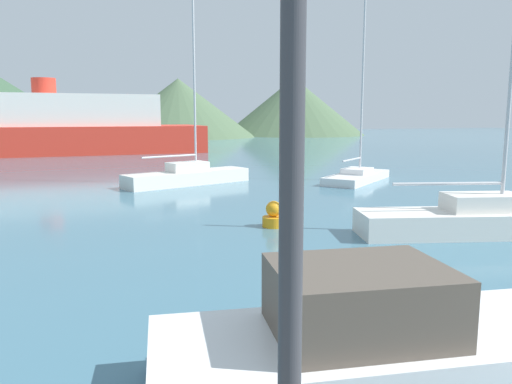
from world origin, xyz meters
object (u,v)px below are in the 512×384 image
object	(u,v)px
sailboat_inner	(357,174)
sailboat_middle	(188,175)
motorboat_near	(443,346)
sailboat_outer	(483,219)
ferry_distant	(46,128)
buoy_marker	(274,216)

from	to	relation	value
sailboat_inner	sailboat_middle	world-z (taller)	sailboat_middle
motorboat_near	sailboat_outer	xyz separation A→B (m)	(7.55, 6.75, -0.01)
ferry_distant	buoy_marker	bearing A→B (deg)	-77.33
sailboat_middle	sailboat_outer	xyz separation A→B (m)	(6.14, -15.18, -0.01)
sailboat_middle	buoy_marker	size ratio (longest dim) A/B	12.88
sailboat_middle	ferry_distant	world-z (taller)	sailboat_middle
ferry_distant	sailboat_middle	bearing A→B (deg)	-73.07
motorboat_near	sailboat_outer	distance (m)	10.13
sailboat_middle	motorboat_near	bearing A→B (deg)	-112.07
sailboat_inner	ferry_distant	world-z (taller)	sailboat_inner
sailboat_outer	ferry_distant	size ratio (longest dim) A/B	0.30
sailboat_outer	sailboat_inner	bearing A→B (deg)	91.82
motorboat_near	sailboat_inner	world-z (taller)	sailboat_inner
buoy_marker	sailboat_outer	bearing A→B (deg)	-30.97
sailboat_middle	ferry_distant	xyz separation A→B (m)	(-7.98, 27.55, 2.07)
sailboat_inner	sailboat_outer	bearing A→B (deg)	-142.88
sailboat_inner	sailboat_outer	xyz separation A→B (m)	(-3.46, -12.90, 0.11)
motorboat_near	sailboat_middle	distance (m)	21.98
sailboat_middle	sailboat_outer	size ratio (longest dim) A/B	1.23
sailboat_outer	sailboat_middle	bearing A→B (deg)	128.83
motorboat_near	ferry_distant	size ratio (longest dim) A/B	0.26
sailboat_inner	sailboat_outer	size ratio (longest dim) A/B	1.18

